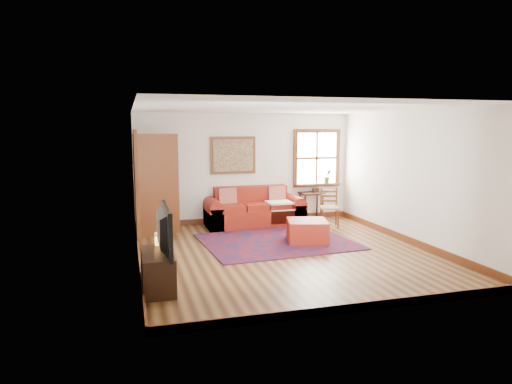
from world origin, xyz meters
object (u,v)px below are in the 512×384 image
object	(u,v)px
side_table	(311,197)
ladder_back_chair	(329,206)
red_ottoman	(307,231)
red_leather_sofa	(254,212)
media_cabinet	(158,271)

from	to	relation	value
side_table	ladder_back_chair	distance (m)	0.82
side_table	red_ottoman	bearing A→B (deg)	-114.64
red_leather_sofa	side_table	world-z (taller)	red_leather_sofa
red_leather_sofa	ladder_back_chair	xyz separation A→B (m)	(1.55, -0.61, 0.18)
red_ottoman	side_table	world-z (taller)	side_table
red_leather_sofa	side_table	size ratio (longest dim) A/B	3.32
side_table	red_leather_sofa	bearing A→B (deg)	-172.11
red_leather_sofa	media_cabinet	size ratio (longest dim) A/B	2.33
red_ottoman	media_cabinet	world-z (taller)	media_cabinet
ladder_back_chair	media_cabinet	world-z (taller)	ladder_back_chair
red_ottoman	ladder_back_chair	xyz separation A→B (m)	(0.99, 1.15, 0.25)
red_ottoman	media_cabinet	size ratio (longest dim) A/B	0.79
red_leather_sofa	side_table	distance (m)	1.50
red_ottoman	side_table	xyz separation A→B (m)	(0.90, 1.96, 0.32)
red_ottoman	ladder_back_chair	size ratio (longest dim) A/B	0.86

